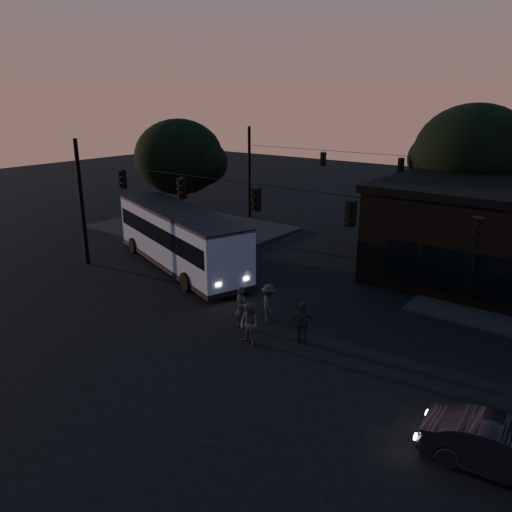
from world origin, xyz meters
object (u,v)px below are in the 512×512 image
Objects in this scene: pedestrian_d at (269,304)px; bus at (179,235)px; pedestrian_b at (249,324)px; pedestrian_a at (241,308)px; pedestrian_c at (303,323)px; car at (504,449)px.

bus is at bearing 25.60° from pedestrian_d.
bus is at bearing 158.68° from pedestrian_b.
bus is 9.33m from pedestrian_d.
bus is at bearing 161.99° from pedestrian_a.
pedestrian_a is at bearing 107.33° from pedestrian_d.
pedestrian_c is at bearing 0.62° from bus.
bus is 6.61× the size of pedestrian_a.
pedestrian_c is 2.37m from pedestrian_d.
pedestrian_a is at bearing 71.49° from car.
pedestrian_a is 1.06× the size of pedestrian_c.
bus reaches higher than pedestrian_c.
car is 2.36× the size of pedestrian_b.
pedestrian_c is (1.65, 1.47, 0.00)m from pedestrian_b.
bus is 2.97× the size of car.
pedestrian_b reaches higher than car.
pedestrian_c reaches higher than car.
bus reaches higher than car.
pedestrian_a is 1.06× the size of pedestrian_b.
pedestrian_a is (-11.20, 2.55, 0.26)m from car.
pedestrian_c reaches higher than pedestrian_b.
bus is 6.90× the size of pedestrian_d.
pedestrian_d is (-2.25, 0.74, 0.01)m from pedestrian_c.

